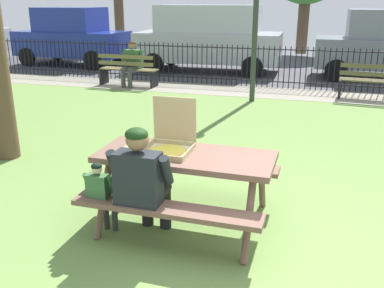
{
  "coord_description": "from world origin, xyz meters",
  "views": [
    {
      "loc": [
        0.25,
        -3.54,
        2.27
      ],
      "look_at": [
        -1.02,
        0.75,
        0.75
      ],
      "focal_mm": 40.27,
      "sensor_mm": 36.0,
      "label": 1
    }
  ],
  "objects_px": {
    "park_bench_center": "(375,83)",
    "person_on_park_bench": "(132,62)",
    "picnic_table_foreground": "(186,170)",
    "adult_at_table": "(142,180)",
    "child_at_table": "(102,191)",
    "parked_car_left": "(72,36)",
    "park_bench_left": "(128,70)",
    "parked_car_center": "(209,37)",
    "pizza_slice_on_table": "(135,145)",
    "pizza_box_open": "(170,141)"
  },
  "relations": [
    {
      "from": "person_on_park_bench",
      "to": "parked_car_center",
      "type": "xyz_separation_m",
      "value": [
        1.36,
        3.03,
        0.44
      ]
    },
    {
      "from": "child_at_table",
      "to": "parked_car_left",
      "type": "relative_size",
      "value": 0.2
    },
    {
      "from": "picnic_table_foreground",
      "to": "parked_car_left",
      "type": "xyz_separation_m",
      "value": [
        -7.26,
        9.84,
        0.41
      ]
    },
    {
      "from": "pizza_box_open",
      "to": "park_bench_center",
      "type": "height_order",
      "value": "pizza_box_open"
    },
    {
      "from": "parked_car_center",
      "to": "parked_car_left",
      "type": "bearing_deg",
      "value": -180.0
    },
    {
      "from": "picnic_table_foreground",
      "to": "parked_car_center",
      "type": "height_order",
      "value": "parked_car_center"
    },
    {
      "from": "adult_at_table",
      "to": "parked_car_left",
      "type": "xyz_separation_m",
      "value": [
        -6.99,
        10.34,
        0.35
      ]
    },
    {
      "from": "picnic_table_foreground",
      "to": "park_bench_center",
      "type": "height_order",
      "value": "park_bench_center"
    },
    {
      "from": "pizza_slice_on_table",
      "to": "parked_car_center",
      "type": "distance_m",
      "value": 9.91
    },
    {
      "from": "park_bench_center",
      "to": "person_on_park_bench",
      "type": "relative_size",
      "value": 1.37
    },
    {
      "from": "park_bench_left",
      "to": "parked_car_center",
      "type": "xyz_separation_m",
      "value": [
        1.47,
        3.05,
        0.68
      ]
    },
    {
      "from": "picnic_table_foreground",
      "to": "adult_at_table",
      "type": "height_order",
      "value": "adult_at_table"
    },
    {
      "from": "picnic_table_foreground",
      "to": "parked_car_center",
      "type": "bearing_deg",
      "value": 103.01
    },
    {
      "from": "pizza_slice_on_table",
      "to": "person_on_park_bench",
      "type": "bearing_deg",
      "value": 114.31
    },
    {
      "from": "picnic_table_foreground",
      "to": "pizza_slice_on_table",
      "type": "relative_size",
      "value": 7.0
    },
    {
      "from": "picnic_table_foreground",
      "to": "adult_at_table",
      "type": "bearing_deg",
      "value": -118.26
    },
    {
      "from": "picnic_table_foreground",
      "to": "person_on_park_bench",
      "type": "relative_size",
      "value": 1.53
    },
    {
      "from": "person_on_park_bench",
      "to": "child_at_table",
      "type": "bearing_deg",
      "value": -68.14
    },
    {
      "from": "pizza_box_open",
      "to": "park_bench_left",
      "type": "height_order",
      "value": "pizza_box_open"
    },
    {
      "from": "parked_car_left",
      "to": "picnic_table_foreground",
      "type": "bearing_deg",
      "value": -53.58
    },
    {
      "from": "child_at_table",
      "to": "pizza_box_open",
      "type": "bearing_deg",
      "value": 49.44
    },
    {
      "from": "picnic_table_foreground",
      "to": "park_bench_center",
      "type": "distance_m",
      "value": 7.25
    },
    {
      "from": "child_at_table",
      "to": "park_bench_left",
      "type": "xyz_separation_m",
      "value": [
        -3.06,
        7.32,
        -0.08
      ]
    },
    {
      "from": "parked_car_center",
      "to": "adult_at_table",
      "type": "bearing_deg",
      "value": -79.02
    },
    {
      "from": "pizza_box_open",
      "to": "adult_at_table",
      "type": "distance_m",
      "value": 0.6
    },
    {
      "from": "child_at_table",
      "to": "park_bench_center",
      "type": "height_order",
      "value": "park_bench_center"
    },
    {
      "from": "picnic_table_foreground",
      "to": "child_at_table",
      "type": "distance_m",
      "value": 0.87
    },
    {
      "from": "parked_car_center",
      "to": "person_on_park_bench",
      "type": "bearing_deg",
      "value": -114.22
    },
    {
      "from": "adult_at_table",
      "to": "child_at_table",
      "type": "relative_size",
      "value": 1.47
    },
    {
      "from": "child_at_table",
      "to": "person_on_park_bench",
      "type": "height_order",
      "value": "person_on_park_bench"
    },
    {
      "from": "pizza_box_open",
      "to": "child_at_table",
      "type": "xyz_separation_m",
      "value": [
        -0.5,
        -0.59,
        -0.37
      ]
    },
    {
      "from": "parked_car_left",
      "to": "parked_car_center",
      "type": "height_order",
      "value": "parked_car_center"
    },
    {
      "from": "pizza_slice_on_table",
      "to": "child_at_table",
      "type": "bearing_deg",
      "value": -99.25
    },
    {
      "from": "child_at_table",
      "to": "park_bench_center",
      "type": "bearing_deg",
      "value": 66.4
    },
    {
      "from": "picnic_table_foreground",
      "to": "pizza_box_open",
      "type": "height_order",
      "value": "pizza_box_open"
    },
    {
      "from": "child_at_table",
      "to": "park_bench_left",
      "type": "height_order",
      "value": "park_bench_left"
    },
    {
      "from": "pizza_slice_on_table",
      "to": "park_bench_left",
      "type": "relative_size",
      "value": 0.16
    },
    {
      "from": "pizza_box_open",
      "to": "adult_at_table",
      "type": "bearing_deg",
      "value": -98.07
    },
    {
      "from": "adult_at_table",
      "to": "park_bench_center",
      "type": "xyz_separation_m",
      "value": [
        2.78,
        7.3,
        -0.24
      ]
    },
    {
      "from": "child_at_table",
      "to": "person_on_park_bench",
      "type": "relative_size",
      "value": 0.68
    },
    {
      "from": "child_at_table",
      "to": "adult_at_table",
      "type": "bearing_deg",
      "value": 3.7
    },
    {
      "from": "child_at_table",
      "to": "park_bench_center",
      "type": "xyz_separation_m",
      "value": [
        3.2,
        7.32,
        -0.08
      ]
    },
    {
      "from": "pizza_slice_on_table",
      "to": "parked_car_center",
      "type": "height_order",
      "value": "parked_car_center"
    },
    {
      "from": "adult_at_table",
      "to": "parked_car_center",
      "type": "distance_m",
      "value": 10.54
    },
    {
      "from": "park_bench_left",
      "to": "person_on_park_bench",
      "type": "bearing_deg",
      "value": 9.91
    },
    {
      "from": "adult_at_table",
      "to": "park_bench_center",
      "type": "height_order",
      "value": "adult_at_table"
    },
    {
      "from": "park_bench_center",
      "to": "adult_at_table",
      "type": "bearing_deg",
      "value": -110.85
    },
    {
      "from": "person_on_park_bench",
      "to": "parked_car_left",
      "type": "bearing_deg",
      "value": 140.16
    },
    {
      "from": "pizza_box_open",
      "to": "park_bench_left",
      "type": "distance_m",
      "value": 7.63
    },
    {
      "from": "parked_car_left",
      "to": "park_bench_center",
      "type": "bearing_deg",
      "value": -17.3
    }
  ]
}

